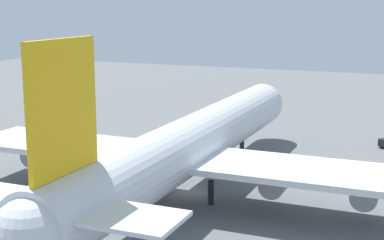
% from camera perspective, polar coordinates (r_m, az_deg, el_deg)
% --- Properties ---
extents(ground_plane, '(271.22, 271.22, 0.00)m').
position_cam_1_polar(ground_plane, '(72.29, -0.00, -7.12)').
color(ground_plane, slate).
extents(cargo_airplane, '(67.81, 56.34, 20.32)m').
position_cam_1_polar(cargo_airplane, '(70.40, -0.06, -2.43)').
color(cargo_airplane, silver).
rests_on(cargo_airplane, ground_plane).
extents(safety_cone_nose, '(0.48, 0.48, 0.69)m').
position_cam_1_polar(safety_cone_nose, '(100.81, 5.18, -1.60)').
color(safety_cone_nose, orange).
rests_on(safety_cone_nose, ground_plane).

